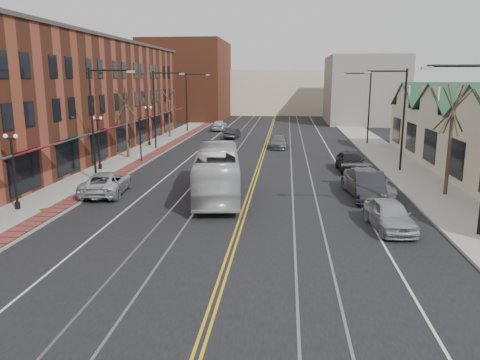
% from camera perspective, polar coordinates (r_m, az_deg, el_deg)
% --- Properties ---
extents(ground, '(160.00, 160.00, 0.00)m').
position_cam_1_polar(ground, '(17.97, -2.21, -12.06)').
color(ground, black).
rests_on(ground, ground).
extents(sidewalk_left, '(4.00, 120.00, 0.15)m').
position_cam_1_polar(sidewalk_left, '(39.61, -15.58, 1.17)').
color(sidewalk_left, gray).
rests_on(sidewalk_left, ground).
extents(sidewalk_right, '(4.00, 120.00, 0.15)m').
position_cam_1_polar(sidewalk_right, '(38.20, 20.29, 0.46)').
color(sidewalk_right, gray).
rests_on(sidewalk_right, ground).
extents(building_left, '(10.00, 50.00, 11.00)m').
position_cam_1_polar(building_left, '(48.21, -20.82, 9.24)').
color(building_left, brown).
rests_on(building_left, ground).
extents(backdrop_left, '(14.00, 18.00, 14.00)m').
position_cam_1_polar(backdrop_left, '(88.13, -6.44, 11.96)').
color(backdrop_left, brown).
rests_on(backdrop_left, ground).
extents(backdrop_mid, '(22.00, 14.00, 9.00)m').
position_cam_1_polar(backdrop_mid, '(101.28, 4.46, 10.62)').
color(backdrop_mid, beige).
rests_on(backdrop_mid, ground).
extents(backdrop_right, '(12.00, 16.00, 11.00)m').
position_cam_1_polar(backdrop_right, '(82.22, 14.83, 10.57)').
color(backdrop_right, slate).
rests_on(backdrop_right, ground).
extents(streetlight_l_1, '(3.33, 0.25, 8.00)m').
position_cam_1_polar(streetlight_l_1, '(34.94, -16.94, 7.86)').
color(streetlight_l_1, black).
rests_on(streetlight_l_1, sidewalk_left).
extents(streetlight_l_2, '(3.33, 0.25, 8.00)m').
position_cam_1_polar(streetlight_l_2, '(50.08, -9.91, 9.39)').
color(streetlight_l_2, black).
rests_on(streetlight_l_2, sidewalk_left).
extents(streetlight_l_3, '(3.33, 0.25, 8.00)m').
position_cam_1_polar(streetlight_l_3, '(65.62, -6.15, 10.15)').
color(streetlight_l_3, black).
rests_on(streetlight_l_3, sidewalk_left).
extents(streetlight_r_0, '(3.33, 0.25, 8.00)m').
position_cam_1_polar(streetlight_r_0, '(23.99, 27.17, 5.25)').
color(streetlight_r_0, black).
rests_on(streetlight_r_0, sidewalk_right).
extents(streetlight_r_1, '(3.33, 0.25, 8.00)m').
position_cam_1_polar(streetlight_r_1, '(39.27, 18.75, 8.18)').
color(streetlight_r_1, black).
rests_on(streetlight_r_1, sidewalk_right).
extents(streetlight_r_2, '(3.33, 0.25, 8.00)m').
position_cam_1_polar(streetlight_r_2, '(54.96, 15.05, 9.40)').
color(streetlight_r_2, black).
rests_on(streetlight_r_2, sidewalk_right).
extents(lamppost_l_1, '(0.84, 0.28, 4.27)m').
position_cam_1_polar(lamppost_l_1, '(29.00, -25.80, 0.72)').
color(lamppost_l_1, black).
rests_on(lamppost_l_1, sidewalk_left).
extents(lamppost_l_2, '(0.84, 0.28, 4.27)m').
position_cam_1_polar(lamppost_l_2, '(39.57, -16.84, 4.21)').
color(lamppost_l_2, black).
rests_on(lamppost_l_2, sidewalk_left).
extents(lamppost_l_3, '(0.84, 0.28, 4.27)m').
position_cam_1_polar(lamppost_l_3, '(52.69, -11.07, 6.40)').
color(lamppost_l_3, black).
rests_on(lamppost_l_3, sidewalk_left).
extents(tree_left_near, '(1.78, 1.37, 6.48)m').
position_cam_1_polar(tree_left_near, '(44.90, -13.68, 6.98)').
color(tree_left_near, '#382B21').
rests_on(tree_left_near, sidewalk_left).
extents(tree_left_far, '(1.66, 1.28, 6.02)m').
position_cam_1_polar(tree_left_far, '(60.20, -8.65, 8.23)').
color(tree_left_far, '#382B21').
rests_on(tree_left_far, sidewalk_left).
extents(tree_right_mid, '(1.90, 1.46, 6.93)m').
position_cam_1_polar(tree_right_mid, '(32.10, 24.27, 4.67)').
color(tree_right_mid, '#382B21').
rests_on(tree_right_mid, sidewalk_right).
extents(manhole_far, '(0.60, 0.60, 0.02)m').
position_cam_1_polar(manhole_far, '(28.65, -22.69, -3.34)').
color(manhole_far, '#592D19').
rests_on(manhole_far, sidewalk_left).
extents(traffic_signal, '(0.18, 0.15, 3.80)m').
position_cam_1_polar(traffic_signal, '(42.53, -12.06, 5.20)').
color(traffic_signal, black).
rests_on(traffic_signal, sidewalk_left).
extents(transit_bus, '(4.05, 11.41, 3.11)m').
position_cam_1_polar(transit_bus, '(29.91, -2.79, 1.00)').
color(transit_bus, silver).
rests_on(transit_bus, ground).
extents(parked_suv, '(3.08, 5.62, 1.49)m').
position_cam_1_polar(parked_suv, '(31.61, -15.98, -0.35)').
color(parked_suv, silver).
rests_on(parked_suv, ground).
extents(parked_car_a, '(2.24, 4.60, 1.51)m').
position_cam_1_polar(parked_car_a, '(24.50, 17.77, -4.06)').
color(parked_car_a, '#A2A5A9').
rests_on(parked_car_a, ground).
extents(parked_car_b, '(2.21, 5.19, 1.66)m').
position_cam_1_polar(parked_car_b, '(30.17, 15.48, -0.74)').
color(parked_car_b, black).
rests_on(parked_car_b, ground).
extents(parked_car_c, '(3.12, 6.06, 1.68)m').
position_cam_1_polar(parked_car_c, '(30.96, 15.24, -0.39)').
color(parked_car_c, slate).
rests_on(parked_car_c, ground).
extents(parked_car_d, '(2.16, 4.96, 1.66)m').
position_cam_1_polar(parked_car_d, '(38.80, 13.32, 2.21)').
color(parked_car_d, black).
rests_on(parked_car_d, ground).
extents(distant_car_left, '(1.73, 4.10, 1.32)m').
position_cam_1_polar(distant_car_left, '(59.04, -0.95, 5.73)').
color(distant_car_left, black).
rests_on(distant_car_left, ground).
extents(distant_car_right, '(2.07, 4.63, 1.32)m').
position_cam_1_polar(distant_car_right, '(50.98, 4.76, 4.65)').
color(distant_car_right, '#5D5E64').
rests_on(distant_car_right, ground).
extents(distant_car_far, '(1.91, 4.67, 1.58)m').
position_cam_1_polar(distant_car_far, '(68.01, -2.51, 6.71)').
color(distant_car_far, silver).
rests_on(distant_car_far, ground).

